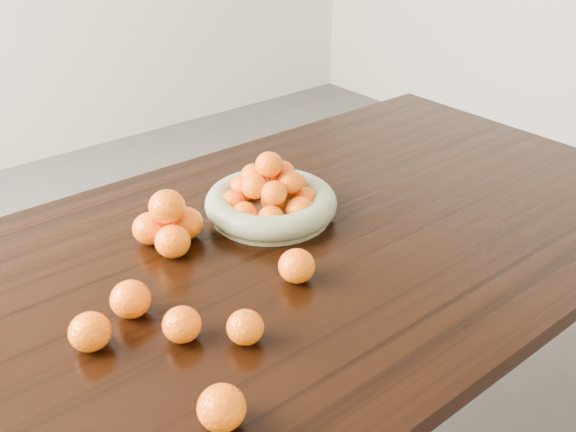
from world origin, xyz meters
TOP-DOWN VIEW (x-y plane):
  - dining_table at (0.00, 0.00)m, footprint 2.00×1.00m
  - fruit_bowl at (0.10, 0.12)m, footprint 0.30×0.30m
  - orange_pyramid at (-0.14, 0.15)m, footprint 0.14×0.15m
  - loose_orange_0 at (-0.20, -0.20)m, footprint 0.06×0.06m
  - loose_orange_1 at (-0.33, -0.32)m, footprint 0.07×0.07m
  - loose_orange_2 at (-0.02, -0.12)m, footprint 0.07×0.07m
  - loose_orange_3 at (-0.41, -0.05)m, footprint 0.07×0.07m
  - loose_orange_4 at (-0.28, -0.13)m, footprint 0.07×0.07m
  - loose_orange_5 at (-0.32, -0.01)m, footprint 0.07×0.07m

SIDE VIEW (x-z plane):
  - dining_table at x=0.00m, z-range 0.29..1.04m
  - loose_orange_0 at x=-0.20m, z-range 0.75..0.81m
  - loose_orange_4 at x=-0.28m, z-range 0.75..0.81m
  - loose_orange_3 at x=-0.41m, z-range 0.75..0.81m
  - loose_orange_1 at x=-0.33m, z-range 0.75..0.82m
  - loose_orange_2 at x=-0.02m, z-range 0.75..0.82m
  - loose_orange_5 at x=-0.32m, z-range 0.75..0.82m
  - fruit_bowl at x=0.10m, z-range 0.71..0.87m
  - orange_pyramid at x=-0.14m, z-range 0.74..0.86m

